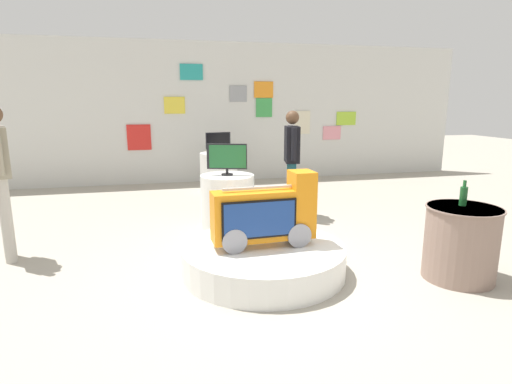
% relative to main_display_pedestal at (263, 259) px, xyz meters
% --- Properties ---
extents(ground_plane, '(30.00, 30.00, 0.00)m').
position_rel_main_display_pedestal_xyz_m(ground_plane, '(0.16, -0.08, -0.15)').
color(ground_plane, '#A8A091').
extents(back_wall_display, '(11.75, 0.13, 2.99)m').
position_rel_main_display_pedestal_xyz_m(back_wall_display, '(0.17, 5.25, 1.35)').
color(back_wall_display, silver).
rests_on(back_wall_display, ground).
extents(main_display_pedestal, '(1.70, 1.70, 0.29)m').
position_rel_main_display_pedestal_xyz_m(main_display_pedestal, '(0.00, 0.00, 0.00)').
color(main_display_pedestal, white).
rests_on(main_display_pedestal, ground).
extents(novelty_firetruck_tv, '(1.07, 0.37, 0.76)m').
position_rel_main_display_pedestal_xyz_m(novelty_firetruck_tv, '(0.02, -0.01, 0.46)').
color(novelty_firetruck_tv, gray).
rests_on(novelty_firetruck_tv, main_display_pedestal).
extents(display_pedestal_left_rear, '(0.74, 0.74, 0.75)m').
position_rel_main_display_pedestal_xyz_m(display_pedestal_left_rear, '(0.15, 4.20, 0.23)').
color(display_pedestal_left_rear, white).
rests_on(display_pedestal_left_rear, ground).
extents(tv_on_left_rear, '(0.50, 0.23, 0.41)m').
position_rel_main_display_pedestal_xyz_m(tv_on_left_rear, '(0.15, 4.20, 0.82)').
color(tv_on_left_rear, black).
rests_on(tv_on_left_rear, display_pedestal_left_rear).
extents(display_pedestal_center_rear, '(0.75, 0.75, 0.75)m').
position_rel_main_display_pedestal_xyz_m(display_pedestal_center_rear, '(-0.09, 1.67, 0.23)').
color(display_pedestal_center_rear, white).
rests_on(display_pedestal_center_rear, ground).
extents(tv_on_center_rear, '(0.54, 0.20, 0.44)m').
position_rel_main_display_pedestal_xyz_m(tv_on_center_rear, '(-0.09, 1.67, 0.85)').
color(tv_on_center_rear, black).
rests_on(tv_on_center_rear, display_pedestal_center_rear).
extents(side_table_round, '(0.72, 0.72, 0.74)m').
position_rel_main_display_pedestal_xyz_m(side_table_round, '(1.88, -0.60, 0.23)').
color(side_table_round, gray).
rests_on(side_table_round, ground).
extents(bottle_on_side_table, '(0.07, 0.07, 0.25)m').
position_rel_main_display_pedestal_xyz_m(bottle_on_side_table, '(1.90, -0.53, 0.70)').
color(bottle_on_side_table, '#195926').
rests_on(bottle_on_side_table, side_table_round).
extents(shopper_browsing_near_truck, '(0.27, 0.55, 1.62)m').
position_rel_main_display_pedestal_xyz_m(shopper_browsing_near_truck, '(0.95, 2.01, 0.80)').
color(shopper_browsing_near_truck, '#194751').
rests_on(shopper_browsing_near_truck, ground).
extents(shopper_browsing_rear, '(0.32, 0.53, 1.72)m').
position_rel_main_display_pedestal_xyz_m(shopper_browsing_rear, '(-2.69, 1.00, 0.87)').
color(shopper_browsing_rear, '#B2ADA3').
rests_on(shopper_browsing_rear, ground).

